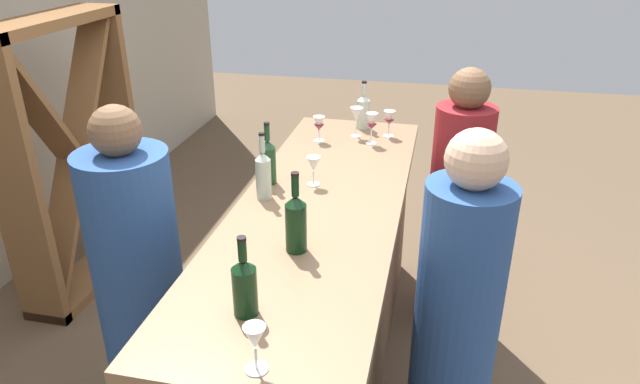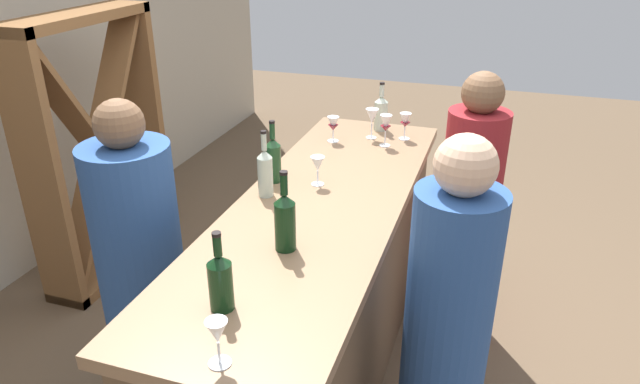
{
  "view_description": "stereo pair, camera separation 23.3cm",
  "coord_description": "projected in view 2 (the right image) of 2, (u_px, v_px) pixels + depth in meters",
  "views": [
    {
      "loc": [
        -2.23,
        -0.49,
        2.12
      ],
      "look_at": [
        0.0,
        0.0,
        1.04
      ],
      "focal_mm": 32.4,
      "sensor_mm": 36.0,
      "label": 1
    },
    {
      "loc": [
        -2.17,
        -0.71,
        2.12
      ],
      "look_at": [
        0.0,
        0.0,
        1.04
      ],
      "focal_mm": 32.4,
      "sensor_mm": 36.0,
      "label": 2
    }
  ],
  "objects": [
    {
      "name": "ground_plane",
      "position": [
        320.0,
        375.0,
        2.97
      ],
      "size": [
        12.0,
        12.0,
        0.0
      ],
      "primitive_type": "plane",
      "color": "brown"
    },
    {
      "name": "bar_counter",
      "position": [
        320.0,
        294.0,
        2.76
      ],
      "size": [
        2.33,
        0.71,
        0.99
      ],
      "color": "brown",
      "rests_on": "ground"
    },
    {
      "name": "wine_rack",
      "position": [
        99.0,
        149.0,
        3.6
      ],
      "size": [
        1.05,
        0.28,
        1.65
      ],
      "color": "brown",
      "rests_on": "ground"
    },
    {
      "name": "wine_bottle_leftmost_dark_green",
      "position": [
        220.0,
        280.0,
        1.81
      ],
      "size": [
        0.08,
        0.08,
        0.28
      ],
      "color": "black",
      "rests_on": "bar_counter"
    },
    {
      "name": "wine_bottle_second_left_dark_green",
      "position": [
        284.0,
        220.0,
        2.14
      ],
      "size": [
        0.08,
        0.08,
        0.32
      ],
      "color": "black",
      "rests_on": "bar_counter"
    },
    {
      "name": "wine_bottle_center_clear_pale",
      "position": [
        265.0,
        172.0,
        2.56
      ],
      "size": [
        0.07,
        0.07,
        0.31
      ],
      "color": "#B7C6B2",
      "rests_on": "bar_counter"
    },
    {
      "name": "wine_bottle_second_right_olive_green",
      "position": [
        273.0,
        159.0,
        2.71
      ],
      "size": [
        0.07,
        0.07,
        0.3
      ],
      "color": "#193D1E",
      "rests_on": "bar_counter"
    },
    {
      "name": "wine_bottle_rightmost_clear_pale",
      "position": [
        381.0,
        112.0,
        3.38
      ],
      "size": [
        0.08,
        0.08,
        0.29
      ],
      "color": "#B7C6B2",
      "rests_on": "bar_counter"
    },
    {
      "name": "wine_glass_near_left",
      "position": [
        405.0,
        122.0,
        3.24
      ],
      "size": [
        0.07,
        0.07,
        0.15
      ],
      "color": "white",
      "rests_on": "bar_counter"
    },
    {
      "name": "wine_glass_near_center",
      "position": [
        386.0,
        125.0,
        3.13
      ],
      "size": [
        0.07,
        0.07,
        0.18
      ],
      "color": "white",
      "rests_on": "bar_counter"
    },
    {
      "name": "wine_glass_near_right",
      "position": [
        217.0,
        334.0,
        1.58
      ],
      "size": [
        0.07,
        0.07,
        0.15
      ],
      "color": "white",
      "rests_on": "bar_counter"
    },
    {
      "name": "wine_glass_far_left",
      "position": [
        372.0,
        117.0,
        3.25
      ],
      "size": [
        0.07,
        0.07,
        0.17
      ],
      "color": "white",
      "rests_on": "bar_counter"
    },
    {
      "name": "wine_glass_far_center",
      "position": [
        318.0,
        165.0,
        2.68
      ],
      "size": [
        0.07,
        0.07,
        0.14
      ],
      "color": "white",
      "rests_on": "bar_counter"
    },
    {
      "name": "wine_glass_far_right",
      "position": [
        333.0,
        125.0,
        3.21
      ],
      "size": [
        0.07,
        0.07,
        0.14
      ],
      "color": "white",
      "rests_on": "bar_counter"
    },
    {
      "name": "person_left_guest",
      "position": [
        467.0,
        219.0,
        3.05
      ],
      "size": [
        0.38,
        0.38,
        1.48
      ],
      "rotation": [
        0.0,
        0.0,
        1.32
      ],
      "color": "maroon",
      "rests_on": "ground"
    },
    {
      "name": "person_center_guest",
      "position": [
        446.0,
        330.0,
        2.23
      ],
      "size": [
        0.4,
        0.4,
        1.49
      ],
      "rotation": [
        0.0,
        0.0,
        1.79
      ],
      "color": "#284C8C",
      "rests_on": "ground"
    },
    {
      "name": "person_right_guest",
      "position": [
        142.0,
        272.0,
        2.62
      ],
      "size": [
        0.47,
        0.47,
        1.48
      ],
      "rotation": [
        0.0,
        0.0,
        -1.83
      ],
      "color": "#284C8C",
      "rests_on": "ground"
    }
  ]
}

